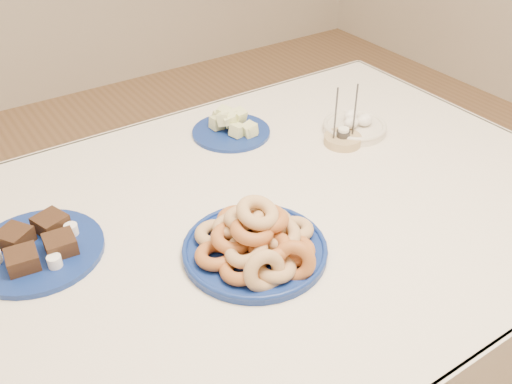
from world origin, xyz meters
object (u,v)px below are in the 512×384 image
(melon_plate, at_px, (231,126))
(egg_bowl, at_px, (355,126))
(donut_platter, at_px, (256,241))
(candle_holder, at_px, (343,138))
(brownie_plate, at_px, (37,247))
(dining_table, at_px, (244,253))

(melon_plate, relative_size, egg_bowl, 1.21)
(melon_plate, height_order, egg_bowl, melon_plate)
(donut_platter, relative_size, egg_bowl, 2.05)
(melon_plate, distance_m, candle_holder, 0.31)
(brownie_plate, bearing_deg, dining_table, -17.96)
(brownie_plate, distance_m, egg_bowl, 0.90)
(dining_table, relative_size, candle_holder, 9.96)
(melon_plate, xyz_separation_m, brownie_plate, (-0.61, -0.21, -0.01))
(dining_table, distance_m, melon_plate, 0.41)
(candle_holder, xyz_separation_m, egg_bowl, (0.07, 0.03, 0.00))
(dining_table, bearing_deg, donut_platter, -111.32)
(donut_platter, bearing_deg, candle_holder, 28.94)
(candle_holder, relative_size, egg_bowl, 0.94)
(candle_holder, bearing_deg, brownie_plate, 179.46)
(donut_platter, xyz_separation_m, melon_plate, (0.23, 0.47, -0.01))
(melon_plate, distance_m, egg_bowl, 0.35)
(donut_platter, distance_m, egg_bowl, 0.60)
(donut_platter, height_order, melon_plate, donut_platter)
(dining_table, bearing_deg, melon_plate, 62.12)
(donut_platter, height_order, egg_bowl, donut_platter)
(donut_platter, distance_m, melon_plate, 0.52)
(melon_plate, xyz_separation_m, candle_holder, (0.22, -0.22, -0.01))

